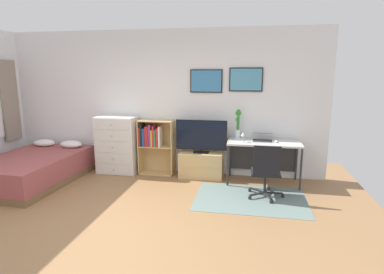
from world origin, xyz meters
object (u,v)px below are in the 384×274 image
object	(u,v)px
bed	(33,168)
bamboo_vase	(238,123)
television	(201,136)
wine_glass	(243,134)
tv_stand	(201,165)
dresser	(117,145)
bookshelf	(154,142)
office_chair	(266,170)
laptop	(263,137)
computer_mouse	(276,141)
desk	(264,148)

from	to	relation	value
bed	bamboo_vase	distance (m)	3.75
television	wine_glass	bearing A→B (deg)	-12.94
bed	tv_stand	xyz separation A→B (m)	(2.90, 0.81, -0.01)
dresser	bed	bearing A→B (deg)	-147.74
bookshelf	office_chair	distance (m)	2.25
television	wine_glass	world-z (taller)	television
dresser	tv_stand	distance (m)	1.67
laptop	wine_glass	world-z (taller)	wine_glass
office_chair	computer_mouse	distance (m)	0.81
bookshelf	television	size ratio (longest dim) A/B	1.11
bed	computer_mouse	size ratio (longest dim) A/B	19.94
dresser	television	world-z (taller)	dresser
bookshelf	bamboo_vase	bearing A→B (deg)	1.53
tv_stand	computer_mouse	distance (m)	1.42
television	office_chair	distance (m)	1.44
tv_stand	computer_mouse	xyz separation A→B (m)	(1.32, -0.12, 0.52)
tv_stand	office_chair	xyz separation A→B (m)	(1.13, -0.85, 0.22)
bed	desk	distance (m)	4.11
television	office_chair	size ratio (longest dim) A/B	1.08
desk	dresser	bearing A→B (deg)	179.81
television	desk	bearing A→B (deg)	-0.08
bookshelf	bamboo_vase	xyz separation A→B (m)	(1.57, 0.04, 0.40)
bamboo_vase	wine_glass	xyz separation A→B (m)	(0.10, -0.29, -0.15)
television	desk	size ratio (longest dim) A/B	0.74
desk	wine_glass	world-z (taller)	wine_glass
desk	bamboo_vase	size ratio (longest dim) A/B	2.35
tv_stand	laptop	bearing A→B (deg)	-0.16
bed	television	xyz separation A→B (m)	(2.90, 0.79, 0.53)
television	wine_glass	xyz separation A→B (m)	(0.75, -0.17, 0.10)
bookshelf	bamboo_vase	size ratio (longest dim) A/B	1.95
bamboo_vase	office_chair	bearing A→B (deg)	-62.89
office_chair	computer_mouse	bearing A→B (deg)	74.53
bookshelf	bed	bearing A→B (deg)	-156.48
television	bamboo_vase	xyz separation A→B (m)	(0.65, 0.11, 0.25)
laptop	computer_mouse	world-z (taller)	laptop
laptop	wine_glass	bearing A→B (deg)	-149.26
bed	tv_stand	distance (m)	3.01
tv_stand	bamboo_vase	size ratio (longest dim) A/B	1.50
laptop	wine_glass	distance (m)	0.39
bed	wine_glass	bearing A→B (deg)	11.56
television	bamboo_vase	world-z (taller)	bamboo_vase
bed	desk	world-z (taller)	desk
office_chair	tv_stand	bearing A→B (deg)	142.03
laptop	computer_mouse	bearing A→B (deg)	-25.83
bamboo_vase	wine_glass	distance (m)	0.34
bed	wine_glass	world-z (taller)	wine_glass
bamboo_vase	desk	bearing A→B (deg)	-13.69
tv_stand	television	world-z (taller)	television
bookshelf	television	xyz separation A→B (m)	(0.92, -0.07, 0.15)
television	office_chair	bearing A→B (deg)	-36.20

